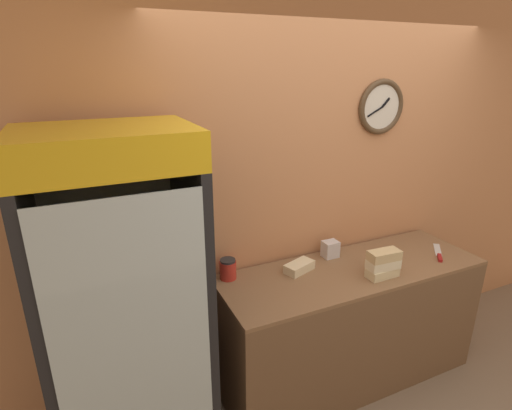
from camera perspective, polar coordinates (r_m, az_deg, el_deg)
name	(u,v)px	position (r m, az deg, el deg)	size (l,w,h in m)	color
wall_back	(327,191)	(2.96, 10.16, 1.94)	(5.20, 0.10, 2.70)	tan
prep_counter	(348,324)	(3.10, 13.03, -16.18)	(1.89, 0.63, 0.90)	brown
beverage_cooler	(123,295)	(2.28, -18.44, -12.04)	(0.79, 0.69, 1.97)	black
sandwich_stack_bottom	(382,272)	(2.79, 17.59, -9.16)	(0.21, 0.10, 0.06)	beige
sandwich_stack_middle	(383,264)	(2.77, 17.72, -8.02)	(0.22, 0.12, 0.06)	beige
sandwich_stack_top	(384,255)	(2.74, 17.85, -6.85)	(0.22, 0.11, 0.06)	tan
sandwich_flat_left	(299,267)	(2.75, 6.19, -8.79)	(0.24, 0.17, 0.06)	beige
chefs_knife	(439,255)	(3.24, 24.67, -6.46)	(0.24, 0.26, 0.02)	silver
condiment_jar	(228,269)	(2.64, -4.04, -9.12)	(0.11, 0.11, 0.14)	#B72D23
napkin_dispenser	(330,249)	(2.96, 10.56, -6.21)	(0.11, 0.09, 0.12)	silver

